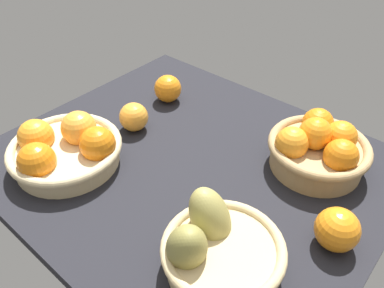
% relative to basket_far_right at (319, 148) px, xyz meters
% --- Properties ---
extents(market_tray, '(0.84, 0.72, 0.03)m').
position_rel_basket_far_right_xyz_m(market_tray, '(-0.22, -0.17, -0.07)').
color(market_tray, black).
rests_on(market_tray, ground).
extents(basket_far_right, '(0.22, 0.22, 0.12)m').
position_rel_basket_far_right_xyz_m(basket_far_right, '(0.00, 0.00, 0.00)').
color(basket_far_right, tan).
rests_on(basket_far_right, market_tray).
extents(basket_near_left, '(0.25, 0.25, 0.11)m').
position_rel_basket_far_right_xyz_m(basket_near_left, '(-0.43, -0.35, -0.01)').
color(basket_near_left, '#D3BC8C').
rests_on(basket_near_left, market_tray).
extents(basket_near_right_pears, '(0.21, 0.21, 0.14)m').
position_rel_basket_far_right_xyz_m(basket_near_right_pears, '(-0.01, -0.35, -0.01)').
color(basket_near_right_pears, tan).
rests_on(basket_near_right_pears, market_tray).
extents(loose_orange_front_gap, '(0.07, 0.07, 0.07)m').
position_rel_basket_far_right_xyz_m(loose_orange_front_gap, '(-0.41, -0.17, -0.02)').
color(loose_orange_front_gap, '#F49E33').
rests_on(loose_orange_front_gap, market_tray).
extents(loose_orange_back_gap, '(0.07, 0.07, 0.07)m').
position_rel_basket_far_right_xyz_m(loose_orange_back_gap, '(-0.44, -0.02, -0.01)').
color(loose_orange_back_gap, orange).
rests_on(loose_orange_back_gap, market_tray).
extents(loose_orange_side_gap, '(0.08, 0.08, 0.08)m').
position_rel_basket_far_right_xyz_m(loose_orange_side_gap, '(0.12, -0.18, -0.01)').
color(loose_orange_side_gap, orange).
rests_on(loose_orange_side_gap, market_tray).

